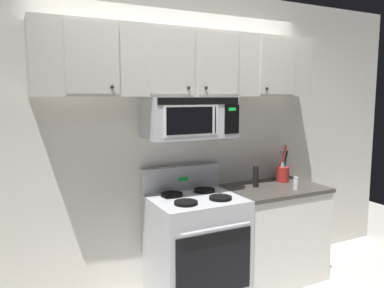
{
  "coord_description": "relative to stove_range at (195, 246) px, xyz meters",
  "views": [
    {
      "loc": [
        -1.42,
        -2.33,
        1.76
      ],
      "look_at": [
        0.0,
        0.49,
        1.35
      ],
      "focal_mm": 35.09,
      "sensor_mm": 36.0,
      "label": 1
    }
  ],
  "objects": [
    {
      "name": "back_wall",
      "position": [
        0.0,
        0.37,
        0.88
      ],
      "size": [
        5.2,
        0.1,
        2.7
      ],
      "primitive_type": "cube",
      "color": "silver",
      "rests_on": "ground_plane"
    },
    {
      "name": "stove_range",
      "position": [
        0.0,
        0.0,
        0.0
      ],
      "size": [
        0.76,
        0.69,
        1.12
      ],
      "color": "#B7BABF",
      "rests_on": "ground_plane"
    },
    {
      "name": "over_range_microwave",
      "position": [
        -0.0,
        0.12,
        1.11
      ],
      "size": [
        0.76,
        0.43,
        0.35
      ],
      "color": "#B7BABF"
    },
    {
      "name": "upper_cabinets",
      "position": [
        -0.0,
        0.15,
        1.56
      ],
      "size": [
        2.5,
        0.36,
        0.55
      ],
      "color": "#BCB7AD"
    },
    {
      "name": "counter_segment",
      "position": [
        0.84,
        0.01,
        -0.02
      ],
      "size": [
        0.93,
        0.65,
        0.9
      ],
      "color": "white",
      "rests_on": "ground_plane"
    },
    {
      "name": "utensil_crock_red",
      "position": [
        1.05,
        0.13,
        0.53
      ],
      "size": [
        0.12,
        0.12,
        0.38
      ],
      "color": "red",
      "rests_on": "counter_segment"
    },
    {
      "name": "salt_shaker",
      "position": [
        0.95,
        -0.18,
        0.49
      ],
      "size": [
        0.05,
        0.05,
        0.12
      ],
      "color": "white",
      "rests_on": "counter_segment"
    },
    {
      "name": "pepper_mill",
      "position": [
        0.68,
        0.07,
        0.53
      ],
      "size": [
        0.05,
        0.05,
        0.2
      ],
      "primitive_type": "cylinder",
      "color": "black",
      "rests_on": "counter_segment"
    }
  ]
}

